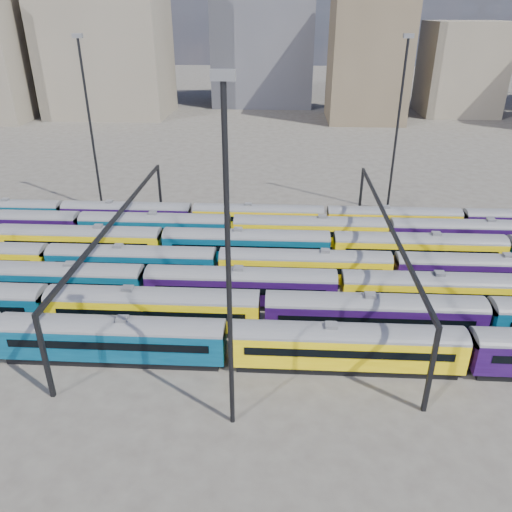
# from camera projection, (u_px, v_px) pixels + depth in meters

# --- Properties ---
(ground) EXTENTS (500.00, 500.00, 0.00)m
(ground) POSITION_uv_depth(u_px,v_px,m) (294.00, 283.00, 57.93)
(ground) COLOR #423C37
(ground) RESTS_ON ground
(rake_0) EXTENTS (102.61, 3.01, 5.06)m
(rake_0) POSITION_uv_depth(u_px,v_px,m) (347.00, 343.00, 43.11)
(rake_0) COLOR black
(rake_0) RESTS_ON ground
(rake_1) EXTENTS (126.70, 3.09, 5.21)m
(rake_1) POSITION_uv_depth(u_px,v_px,m) (262.00, 308.00, 47.92)
(rake_1) COLOR black
(rake_1) RESTS_ON ground
(rake_2) EXTENTS (122.97, 3.00, 5.05)m
(rake_2) POSITION_uv_depth(u_px,v_px,m) (339.00, 285.00, 52.05)
(rake_2) COLOR black
(rake_2) RESTS_ON ground
(rake_3) EXTENTS (119.08, 2.91, 4.89)m
(rake_3) POSITION_uv_depth(u_px,v_px,m) (393.00, 266.00, 56.24)
(rake_3) COLOR black
(rake_3) RESTS_ON ground
(rake_4) EXTENTS (125.08, 3.05, 5.14)m
(rake_4) POSITION_uv_depth(u_px,v_px,m) (162.00, 241.00, 62.00)
(rake_4) COLOR black
(rake_4) RESTS_ON ground
(rake_5) EXTENTS (122.71, 2.99, 5.04)m
(rake_5) POSITION_uv_depth(u_px,v_px,m) (232.00, 227.00, 66.10)
(rake_5) COLOR black
(rake_5) RESTS_ON ground
(rake_6) EXTENTS (93.81, 2.75, 4.62)m
(rake_6) POSITION_uv_depth(u_px,v_px,m) (258.00, 215.00, 70.51)
(rake_6) COLOR black
(rake_6) RESTS_ON ground
(gantry_1) EXTENTS (0.35, 40.35, 8.03)m
(gantry_1) POSITION_uv_depth(u_px,v_px,m) (117.00, 225.00, 55.89)
(gantry_1) COLOR black
(gantry_1) RESTS_ON ground
(gantry_2) EXTENTS (0.35, 40.35, 8.03)m
(gantry_2) POSITION_uv_depth(u_px,v_px,m) (388.00, 231.00, 54.42)
(gantry_2) COLOR black
(gantry_2) RESTS_ON ground
(mast_1) EXTENTS (1.40, 0.50, 25.60)m
(mast_1) POSITION_uv_depth(u_px,v_px,m) (90.00, 120.00, 72.88)
(mast_1) COLOR black
(mast_1) RESTS_ON ground
(mast_2) EXTENTS (1.40, 0.50, 25.60)m
(mast_2) POSITION_uv_depth(u_px,v_px,m) (228.00, 260.00, 32.29)
(mast_2) COLOR black
(mast_2) RESTS_ON ground
(mast_3) EXTENTS (1.40, 0.50, 25.60)m
(mast_3) POSITION_uv_depth(u_px,v_px,m) (398.00, 121.00, 72.46)
(mast_3) COLOR black
(mast_3) RESTS_ON ground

